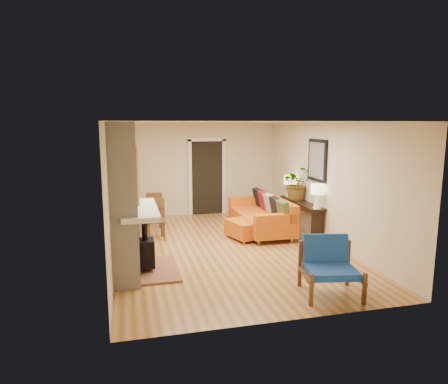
{
  "coord_description": "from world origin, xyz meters",
  "views": [
    {
      "loc": [
        -1.99,
        -7.81,
        2.57
      ],
      "look_at": [
        0.0,
        0.2,
        1.15
      ],
      "focal_mm": 32.0,
      "sensor_mm": 36.0,
      "label": 1
    }
  ],
  "objects": [
    {
      "name": "room_shell",
      "position": [
        0.6,
        2.63,
        1.24
      ],
      "size": [
        6.5,
        6.5,
        6.5
      ],
      "color": "#C8834D",
      "rests_on": "ground"
    },
    {
      "name": "fireplace",
      "position": [
        -2.0,
        -1.0,
        1.24
      ],
      "size": [
        1.09,
        1.68,
        2.6
      ],
      "color": "white",
      "rests_on": "ground"
    },
    {
      "name": "sofa",
      "position": [
        1.2,
        1.05,
        0.4
      ],
      "size": [
        0.99,
        2.3,
        0.91
      ],
      "color": "silver",
      "rests_on": "ground"
    },
    {
      "name": "ottoman",
      "position": [
        0.66,
        0.56,
        0.24
      ],
      "size": [
        1.02,
        1.02,
        0.42
      ],
      "color": "silver",
      "rests_on": "ground"
    },
    {
      "name": "blue_chair",
      "position": [
        0.97,
        -2.54,
        0.47
      ],
      "size": [
        0.97,
        0.95,
        0.86
      ],
      "color": "brown",
      "rests_on": "ground"
    },
    {
      "name": "dining_table",
      "position": [
        -1.42,
        1.57,
        0.58
      ],
      "size": [
        0.72,
        1.66,
        0.89
      ],
      "color": "brown",
      "rests_on": "ground"
    },
    {
      "name": "console_table",
      "position": [
        2.07,
        0.82,
        0.58
      ],
      "size": [
        0.34,
        1.85,
        0.72
      ],
      "color": "black",
      "rests_on": "ground"
    },
    {
      "name": "lamp_near",
      "position": [
        2.07,
        0.04,
        1.06
      ],
      "size": [
        0.3,
        0.3,
        0.54
      ],
      "color": "white",
      "rests_on": "console_table"
    },
    {
      "name": "lamp_far",
      "position": [
        2.07,
        1.56,
        1.06
      ],
      "size": [
        0.3,
        0.3,
        0.54
      ],
      "color": "white",
      "rests_on": "console_table"
    },
    {
      "name": "houseplant",
      "position": [
        2.06,
        1.11,
        1.13
      ],
      "size": [
        0.8,
        0.71,
        0.82
      ],
      "primitive_type": "imported",
      "rotation": [
        0.0,
        0.0,
        0.1
      ],
      "color": "#1E5919",
      "rests_on": "console_table"
    }
  ]
}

